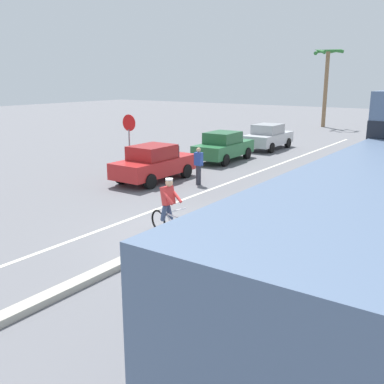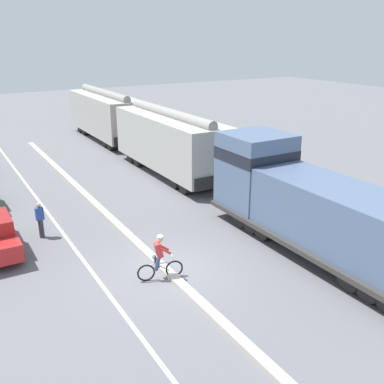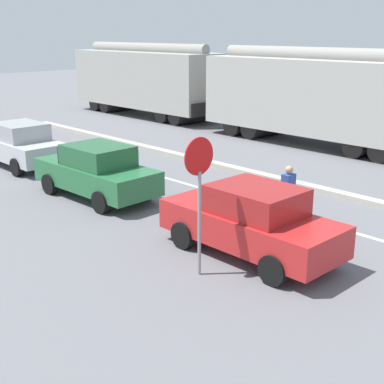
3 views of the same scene
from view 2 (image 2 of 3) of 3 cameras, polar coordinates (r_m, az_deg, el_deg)
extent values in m
plane|color=slate|center=(17.18, -3.35, -10.10)|extent=(120.00, 120.00, 0.00)
cube|color=#B2AD9E|center=(22.14, -10.48, -3.14)|extent=(0.36, 36.00, 0.16)
cube|color=silver|center=(21.57, -16.46, -4.49)|extent=(0.14, 36.00, 0.01)
cube|color=slate|center=(17.90, 17.88, -3.05)|extent=(2.70, 9.86, 2.40)
cube|color=slate|center=(21.13, 8.06, 2.71)|extent=(2.80, 2.80, 3.50)
cube|color=black|center=(20.92, 8.17, 4.78)|extent=(2.83, 2.83, 0.56)
cube|color=#383533|center=(18.73, 16.15, -5.86)|extent=(3.10, 11.60, 0.20)
cylinder|color=#4C4947|center=(18.79, 16.11, -6.27)|extent=(1.10, 3.00, 1.10)
cylinder|color=black|center=(21.47, 8.49, -2.55)|extent=(2.40, 1.00, 1.00)
cylinder|color=black|center=(20.90, 9.86, -3.25)|extent=(2.40, 1.00, 1.00)
cylinder|color=black|center=(20.35, 11.29, -3.99)|extent=(2.40, 1.00, 1.00)
cylinder|color=black|center=(17.47, 21.75, -9.18)|extent=(2.40, 1.00, 1.00)
cube|color=#ABA8A1|center=(28.21, -2.83, 6.48)|extent=(2.90, 10.40, 3.10)
cylinder|color=gray|center=(27.88, -2.89, 9.95)|extent=(0.60, 9.88, 0.60)
cube|color=black|center=(33.11, -7.05, 6.17)|extent=(2.61, 0.10, 0.70)
cube|color=black|center=(24.16, 3.01, 1.30)|extent=(2.61, 0.10, 0.70)
cylinder|color=black|center=(31.92, -5.94, 4.79)|extent=(2.46, 0.90, 0.90)
cylinder|color=black|center=(30.95, -5.09, 4.35)|extent=(2.46, 0.90, 0.90)
cylinder|color=black|center=(26.40, -0.07, 1.77)|extent=(2.46, 0.90, 0.90)
cylinder|color=black|center=(25.50, 1.17, 1.12)|extent=(2.46, 0.90, 0.90)
cube|color=#A3A199|center=(38.68, -10.95, 9.69)|extent=(2.90, 10.40, 3.10)
cylinder|color=gray|center=(38.44, -11.12, 12.23)|extent=(0.60, 9.88, 0.60)
cube|color=black|center=(43.80, -13.23, 9.05)|extent=(2.61, 0.10, 0.70)
cube|color=black|center=(34.10, -7.79, 6.53)|extent=(2.61, 0.10, 0.70)
cylinder|color=black|center=(42.51, -12.56, 8.11)|extent=(2.46, 0.90, 0.90)
cylinder|color=black|center=(41.48, -12.08, 7.87)|extent=(2.46, 0.90, 0.90)
cylinder|color=black|center=(36.54, -9.34, 6.51)|extent=(2.46, 0.90, 0.90)
cylinder|color=black|center=(35.54, -8.69, 6.18)|extent=(2.46, 0.90, 0.90)
cylinder|color=black|center=(21.38, -22.26, -4.48)|extent=(0.22, 0.64, 0.64)
cylinder|color=black|center=(19.01, -20.97, -7.30)|extent=(0.22, 0.64, 0.64)
torus|color=black|center=(16.70, -2.27, -9.70)|extent=(0.66, 0.21, 0.66)
torus|color=black|center=(16.51, -5.85, -10.18)|extent=(0.66, 0.21, 0.66)
cylinder|color=silver|center=(16.45, -4.07, -9.03)|extent=(0.78, 0.23, 0.05)
cylinder|color=silver|center=(16.56, -3.71, -9.54)|extent=(0.48, 0.16, 0.36)
cylinder|color=silver|center=(16.34, -4.84, -8.67)|extent=(0.04, 0.04, 0.30)
cylinder|color=silver|center=(16.43, -2.57, -8.06)|extent=(0.15, 0.48, 0.04)
cylinder|color=#38476B|center=(16.49, -4.57, -8.77)|extent=(0.33, 0.21, 0.52)
cylinder|color=#38476B|center=(16.32, -4.41, -9.09)|extent=(0.29, 0.20, 0.52)
cube|color=red|center=(16.18, -4.29, -7.28)|extent=(0.40, 0.41, 0.57)
sphere|color=tan|center=(16.02, -4.08, -6.00)|extent=(0.22, 0.22, 0.22)
cylinder|color=white|center=(15.98, -4.09, -5.68)|extent=(0.22, 0.22, 0.05)
cylinder|color=red|center=(16.36, -3.73, -6.95)|extent=(0.47, 0.19, 0.36)
cylinder|color=red|center=(16.08, -3.46, -7.44)|extent=(0.47, 0.19, 0.36)
cylinder|color=#33333D|center=(20.76, -18.59, -4.41)|extent=(0.22, 0.22, 0.85)
cube|color=#2D4CA5|center=(20.50, -18.80, -2.61)|extent=(0.34, 0.22, 0.56)
sphere|color=tan|center=(20.36, -18.91, -1.59)|extent=(0.20, 0.20, 0.20)
camera|label=1|loc=(14.89, 44.82, -1.74)|focal=42.00mm
camera|label=3|loc=(13.82, -60.08, -5.92)|focal=50.00mm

